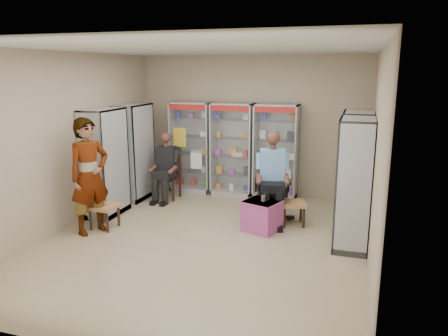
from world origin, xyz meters
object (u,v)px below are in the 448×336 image
(seated_shopkeeper, at_px, (272,180))
(standing_man, at_px, (90,176))
(office_chair, at_px, (272,188))
(woven_stool_a, at_px, (293,213))
(cabinet_left_near, at_px, (105,163))
(pink_trunk, at_px, (262,216))
(cabinet_right_near, at_px, (354,184))
(cabinet_back_left, at_px, (192,147))
(cabinet_left_far, at_px, (134,152))
(woven_stool_b, at_px, (105,216))
(wooden_chair, at_px, (169,177))
(cabinet_back_mid, at_px, (233,149))
(cabinet_right_far, at_px, (355,169))
(cabinet_back_right, at_px, (276,152))

(seated_shopkeeper, relative_size, standing_man, 0.79)
(office_chair, relative_size, woven_stool_a, 2.87)
(cabinet_left_near, distance_m, pink_trunk, 3.09)
(cabinet_right_near, height_order, office_chair, cabinet_right_near)
(cabinet_back_left, distance_m, cabinet_left_near, 2.23)
(cabinet_left_far, xyz_separation_m, woven_stool_b, (0.37, -1.78, -0.79))
(wooden_chair, xyz_separation_m, office_chair, (2.37, -0.67, 0.13))
(seated_shopkeeper, distance_m, standing_man, 3.15)
(pink_trunk, relative_size, standing_man, 0.28)
(cabinet_left_near, height_order, standing_man, cabinet_left_near)
(cabinet_back_left, bearing_deg, cabinet_back_mid, 0.00)
(cabinet_back_left, relative_size, cabinet_right_far, 1.00)
(cabinet_right_far, xyz_separation_m, woven_stool_b, (-4.09, -1.58, -0.79))
(cabinet_left_near, bearing_deg, cabinet_right_near, 87.43)
(office_chair, bearing_deg, woven_stool_a, -33.07)
(cabinet_left_near, bearing_deg, woven_stool_a, 98.02)
(cabinet_back_mid, xyz_separation_m, seated_shopkeeper, (1.17, -1.45, -0.23))
(cabinet_back_left, distance_m, cabinet_back_mid, 0.95)
(cabinet_back_right, distance_m, woven_stool_a, 1.84)
(cabinet_back_left, xyz_separation_m, cabinet_back_right, (1.90, 0.00, 0.00))
(wooden_chair, bearing_deg, cabinet_right_far, -6.04)
(cabinet_left_far, bearing_deg, woven_stool_a, 79.95)
(seated_shopkeeper, bearing_deg, cabinet_right_far, -1.18)
(cabinet_back_left, relative_size, cabinet_back_mid, 1.00)
(cabinet_back_left, xyz_separation_m, woven_stool_a, (2.53, -1.54, -0.79))
(cabinet_left_far, distance_m, woven_stool_a, 3.60)
(cabinet_back_right, distance_m, cabinet_right_far, 1.98)
(cabinet_back_mid, xyz_separation_m, cabinet_right_near, (2.58, -2.23, 0.00))
(seated_shopkeeper, bearing_deg, standing_man, -166.04)
(cabinet_right_far, bearing_deg, woven_stool_b, 111.13)
(cabinet_right_near, relative_size, woven_stool_a, 4.76)
(cabinet_left_near, relative_size, pink_trunk, 3.65)
(woven_stool_b, height_order, standing_man, standing_man)
(cabinet_left_near, xyz_separation_m, woven_stool_a, (3.46, 0.49, -0.79))
(cabinet_right_far, relative_size, woven_stool_b, 4.74)
(pink_trunk, relative_size, woven_stool_b, 1.30)
(cabinet_back_mid, relative_size, woven_stool_a, 4.76)
(cabinet_back_right, relative_size, wooden_chair, 2.13)
(woven_stool_b, bearing_deg, wooden_chair, 81.19)
(office_chair, relative_size, pink_trunk, 2.20)
(cabinet_back_mid, xyz_separation_m, cabinet_left_far, (-1.88, -0.93, 0.00))
(wooden_chair, height_order, pink_trunk, wooden_chair)
(cabinet_back_left, xyz_separation_m, standing_man, (-0.65, -2.93, -0.03))
(seated_shopkeeper, bearing_deg, woven_stool_a, -26.54)
(cabinet_back_mid, bearing_deg, cabinet_left_near, -132.80)
(cabinet_back_left, distance_m, office_chair, 2.57)
(cabinet_back_mid, height_order, cabinet_left_far, same)
(seated_shopkeeper, relative_size, pink_trunk, 2.81)
(cabinet_left_near, relative_size, woven_stool_b, 4.74)
(cabinet_left_far, bearing_deg, cabinet_back_right, 108.19)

